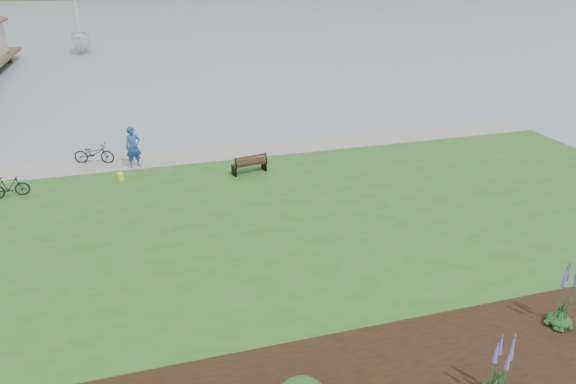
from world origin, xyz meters
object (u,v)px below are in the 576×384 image
sailboat (83,53)px  person (133,144)px  bicycle_a (94,153)px  park_bench (250,163)px

sailboat → person: bearing=-87.7°
person → bicycle_a: person is taller
park_bench → person: size_ratio=0.70×
park_bench → bicycle_a: (-6.86, 3.30, 0.03)m
sailboat → park_bench: bearing=-81.3°
park_bench → sailboat: size_ratio=0.06×
sailboat → bicycle_a: bearing=-90.2°
park_bench → person: bearing=144.9°
park_bench → person: person is taller
park_bench → bicycle_a: 7.62m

